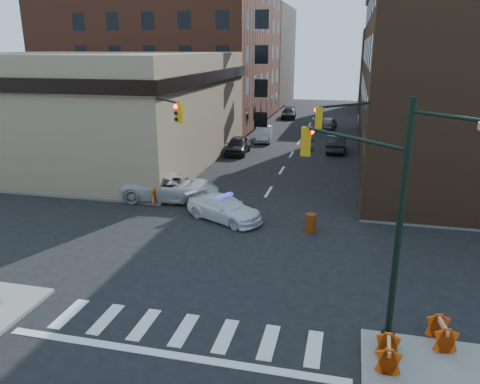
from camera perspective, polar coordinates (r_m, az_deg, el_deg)
The scene contains 28 objects.
ground at distance 22.81m, azimuth -0.94°, elevation -7.23°, with size 140.00×140.00×0.00m, color black.
sidewalk_nw at distance 60.63m, azimuth -14.58°, elevation 7.80°, with size 34.00×54.50×0.15m, color gray.
bank_building at distance 43.08m, azimuth -17.93°, elevation 9.83°, with size 22.00×22.00×9.00m, color #8E7B5D.
apartment_block at distance 64.65m, azimuth -8.54°, elevation 19.33°, with size 25.00×25.00×24.00m, color brown.
commercial_row_ne at distance 43.38m, azimuth 24.42°, elevation 12.52°, with size 14.00×34.00×14.00m, color #4E311F.
filler_nw at distance 84.80m, azimuth -1.06°, elevation 16.26°, with size 20.00×18.00×16.00m, color brown.
filler_ne at distance 78.67m, azimuth 20.48°, elevation 13.69°, with size 16.00×16.00×12.00m, color brown.
signal_pole_se at distance 15.38m, azimuth 15.91°, elevation -1.77°, with size 5.40×5.27×8.00m.
signal_pole_nw at distance 28.19m, azimuth -9.91°, elevation 6.54°, with size 3.58×3.67×8.00m.
signal_pole_ne at distance 25.97m, azimuth 14.67°, elevation 5.33°, with size 3.67×3.58×8.00m.
tree_ne_near at distance 46.54m, azimuth 16.40°, elevation 9.20°, with size 3.00×3.00×4.85m.
tree_ne_far at distance 54.47m, azimuth 16.07°, elevation 10.30°, with size 3.00×3.00×4.85m.
police_car at distance 26.59m, azimuth -1.95°, elevation -2.00°, with size 1.94×4.77×1.38m, color white.
pickup at distance 30.32m, azimuth -8.39°, elevation 0.59°, with size 2.85×6.17×1.72m, color #BBBBBF.
parked_car_wnear at distance 43.33m, azimuth -0.28°, elevation 5.72°, with size 1.88×4.66×1.59m, color black.
parked_car_wfar at distance 49.35m, azimuth 2.90°, elevation 7.10°, with size 1.65×4.73×1.56m, color #999DA2.
parked_car_wdeep at distance 66.06m, azimuth 5.97°, elevation 9.53°, with size 1.93×4.76×1.38m, color black.
parked_car_enear at distance 45.05m, azimuth 11.65°, elevation 5.79°, with size 1.64×4.71×1.55m, color black.
parked_car_efar at distance 58.03m, azimuth 10.76°, elevation 8.28°, with size 1.67×4.15×1.41m, color gray.
pedestrian_a at distance 30.66m, azimuth -13.81°, elevation 0.99°, with size 0.72×0.47×1.96m, color black.
pedestrian_b at distance 32.51m, azimuth -16.50°, elevation 1.55°, with size 0.88×0.68×1.81m, color black.
pedestrian_c at distance 32.88m, azimuth -17.19°, elevation 1.63°, with size 1.04×0.43×1.77m, color #1F272F.
barrel_road at distance 25.19m, azimuth 8.60°, elevation -3.75°, with size 0.57×0.57×1.01m, color #F2610B.
barrel_bank at distance 29.62m, azimuth -8.38°, elevation -0.47°, with size 0.60×0.60×1.07m, color #E7410A.
barricade_se_a at distance 17.11m, azimuth 23.36°, elevation -15.59°, with size 1.12×0.56×0.84m, color #EB560B, non-canonical shape.
barricade_se_b at distance 15.62m, azimuth 17.59°, elevation -18.32°, with size 1.12×0.56×0.84m, color #DE560A, non-canonical shape.
barricade_nw_a at distance 29.78m, azimuth -10.97°, elevation -0.26°, with size 1.34×0.67×1.01m, color #F0330B, non-canonical shape.
barricade_nw_b at distance 30.91m, azimuth -13.47°, elevation 0.25°, with size 1.37×0.69×1.03m, color #CE4E09, non-canonical shape.
Camera 1 is at (5.19, -20.10, 9.45)m, focal length 35.00 mm.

